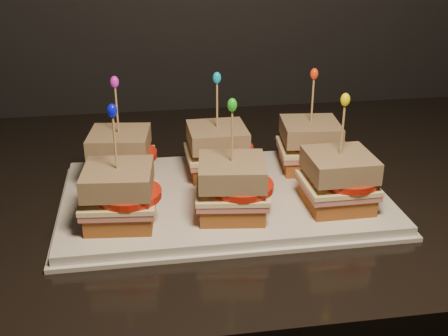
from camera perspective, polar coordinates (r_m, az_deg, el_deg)
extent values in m
cube|color=black|center=(0.90, -2.81, -2.20)|extent=(2.44, 0.74, 0.04)
cube|color=silver|center=(0.81, 0.00, -2.98)|extent=(0.45, 0.28, 0.02)
cube|color=silver|center=(0.81, 0.00, -3.36)|extent=(0.47, 0.29, 0.01)
cube|color=brown|center=(0.85, -10.33, -0.42)|extent=(0.09, 0.09, 0.02)
cube|color=#C36265|center=(0.85, -10.41, 0.54)|extent=(0.10, 0.10, 0.01)
cube|color=#FFEDA6|center=(0.84, -10.44, 0.97)|extent=(0.10, 0.10, 0.01)
cylinder|color=red|center=(0.83, -9.66, 1.34)|extent=(0.08, 0.08, 0.01)
cube|color=#4C240E|center=(0.83, -10.58, 2.65)|extent=(0.09, 0.09, 0.03)
cylinder|color=tan|center=(0.82, -10.81, 5.55)|extent=(0.00, 0.00, 0.09)
ellipsoid|color=#CC1FC2|center=(0.81, -11.06, 8.58)|extent=(0.01, 0.01, 0.02)
cube|color=brown|center=(0.86, -0.67, 0.19)|extent=(0.08, 0.08, 0.02)
cube|color=#C36265|center=(0.85, -0.68, 1.14)|extent=(0.09, 0.09, 0.01)
cube|color=#FFEDA6|center=(0.85, -0.68, 1.58)|extent=(0.09, 0.09, 0.01)
cylinder|color=red|center=(0.84, 0.18, 1.94)|extent=(0.08, 0.08, 0.01)
cube|color=#4C240E|center=(0.84, -0.69, 3.25)|extent=(0.09, 0.09, 0.03)
cylinder|color=tan|center=(0.83, -0.70, 6.13)|extent=(0.00, 0.00, 0.09)
ellipsoid|color=#0A9EC0|center=(0.81, -0.72, 9.16)|extent=(0.01, 0.01, 0.02)
cube|color=brown|center=(0.89, 8.58, 0.76)|extent=(0.09, 0.09, 0.02)
cube|color=#C36265|center=(0.88, 8.64, 1.69)|extent=(0.10, 0.10, 0.01)
cube|color=#FFEDA6|center=(0.88, 8.67, 2.11)|extent=(0.10, 0.10, 0.01)
cylinder|color=red|center=(0.88, 9.56, 2.46)|extent=(0.08, 0.08, 0.01)
cube|color=#4C240E|center=(0.87, 8.78, 3.73)|extent=(0.09, 0.09, 0.03)
cylinder|color=tan|center=(0.86, 8.96, 6.51)|extent=(0.00, 0.00, 0.09)
ellipsoid|color=red|center=(0.84, 9.16, 9.43)|extent=(0.01, 0.01, 0.02)
cube|color=brown|center=(0.73, -10.43, -4.56)|extent=(0.09, 0.09, 0.02)
cube|color=#C36265|center=(0.73, -10.52, -3.48)|extent=(0.10, 0.10, 0.01)
cube|color=#FFEDA6|center=(0.72, -10.56, -2.99)|extent=(0.10, 0.10, 0.01)
cylinder|color=red|center=(0.72, -9.65, -2.61)|extent=(0.08, 0.08, 0.01)
cube|color=#4C240E|center=(0.71, -10.72, -1.10)|extent=(0.09, 0.09, 0.03)
cylinder|color=tan|center=(0.70, -11.00, 2.22)|extent=(0.00, 0.00, 0.09)
ellipsoid|color=#080CD4|center=(0.68, -11.29, 5.74)|extent=(0.01, 0.01, 0.02)
cube|color=brown|center=(0.74, 0.78, -3.81)|extent=(0.09, 0.09, 0.02)
cube|color=#C36265|center=(0.74, 0.79, -2.74)|extent=(0.10, 0.10, 0.01)
cube|color=#FFEDA6|center=(0.73, 0.79, -2.25)|extent=(0.10, 0.10, 0.01)
cylinder|color=red|center=(0.73, 1.81, -1.86)|extent=(0.08, 0.08, 0.01)
cube|color=#4C240E|center=(0.72, 0.80, -0.37)|extent=(0.09, 0.09, 0.03)
cylinder|color=tan|center=(0.70, 0.82, 2.93)|extent=(0.00, 0.00, 0.09)
ellipsoid|color=green|center=(0.69, 0.84, 6.43)|extent=(0.01, 0.01, 0.02)
cube|color=brown|center=(0.78, 11.35, -2.97)|extent=(0.08, 0.08, 0.02)
cube|color=#C36265|center=(0.77, 11.44, -1.94)|extent=(0.09, 0.09, 0.01)
cube|color=#FFEDA6|center=(0.77, 11.48, -1.47)|extent=(0.09, 0.09, 0.01)
cylinder|color=red|center=(0.76, 12.53, -1.09)|extent=(0.08, 0.08, 0.01)
cube|color=#4C240E|center=(0.76, 11.65, 0.34)|extent=(0.09, 0.09, 0.03)
cylinder|color=tan|center=(0.74, 11.93, 3.49)|extent=(0.00, 0.00, 0.09)
ellipsoid|color=yellow|center=(0.73, 12.23, 6.82)|extent=(0.01, 0.01, 0.02)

